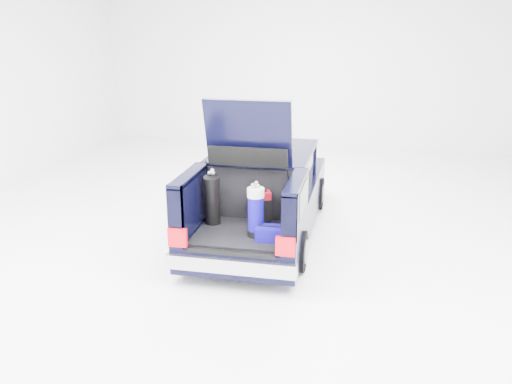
% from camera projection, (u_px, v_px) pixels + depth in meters
% --- Properties ---
extents(ground, '(14.00, 14.00, 0.00)m').
position_uv_depth(ground, '(262.00, 233.00, 9.41)').
color(ground, white).
rests_on(ground, ground).
extents(car, '(1.87, 4.65, 2.47)m').
position_uv_depth(car, '(263.00, 194.00, 9.30)').
color(car, black).
rests_on(car, ground).
extents(red_suitcase, '(0.37, 0.32, 0.52)m').
position_uv_depth(red_suitcase, '(260.00, 208.00, 8.10)').
color(red_suitcase, maroon).
rests_on(red_suitcase, car).
extents(black_golf_bag, '(0.28, 0.36, 0.85)m').
position_uv_depth(black_golf_bag, '(212.00, 200.00, 8.02)').
color(black_golf_bag, black).
rests_on(black_golf_bag, car).
extents(blue_golf_bag, '(0.30, 0.30, 0.81)m').
position_uv_depth(blue_golf_bag, '(256.00, 212.00, 7.59)').
color(blue_golf_bag, black).
rests_on(blue_golf_bag, car).
extents(blue_duffel, '(0.43, 0.29, 0.22)m').
position_uv_depth(blue_duffel, '(271.00, 233.00, 7.53)').
color(blue_duffel, '#0E057F').
rests_on(blue_duffel, car).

